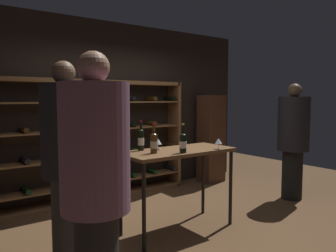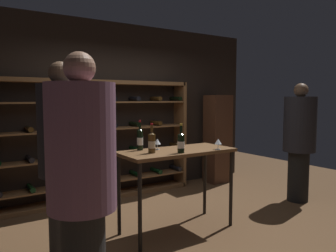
% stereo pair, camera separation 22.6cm
% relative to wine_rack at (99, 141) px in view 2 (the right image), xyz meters
% --- Properties ---
extents(ground_plane, '(9.72, 9.72, 0.00)m').
position_rel_wine_rack_xyz_m(ground_plane, '(0.36, -1.65, -0.94)').
color(ground_plane, brown).
extents(back_wall, '(5.53, 0.10, 2.86)m').
position_rel_wine_rack_xyz_m(back_wall, '(0.36, 0.21, 0.49)').
color(back_wall, black).
rests_on(back_wall, ground).
extents(wine_rack, '(3.19, 0.32, 1.89)m').
position_rel_wine_rack_xyz_m(wine_rack, '(0.00, 0.00, 0.00)').
color(wine_rack, brown).
rests_on(wine_rack, ground).
extents(tasting_table, '(1.40, 0.61, 0.99)m').
position_rel_wine_rack_xyz_m(tasting_table, '(0.31, -1.71, -0.05)').
color(tasting_table, brown).
rests_on(tasting_table, ground).
extents(person_bystander_dark_jacket, '(0.49, 0.49, 1.93)m').
position_rel_wine_rack_xyz_m(person_bystander_dark_jacket, '(-1.19, -2.69, 0.12)').
color(person_bystander_dark_jacket, black).
rests_on(person_bystander_dark_jacket, ground).
extents(person_host_in_suit, '(0.49, 0.49, 1.84)m').
position_rel_wine_rack_xyz_m(person_host_in_suit, '(2.56, -1.80, 0.07)').
color(person_host_in_suit, black).
rests_on(person_host_in_suit, ground).
extents(person_bystander_red_print, '(0.46, 0.46, 1.97)m').
position_rel_wine_rack_xyz_m(person_bystander_red_print, '(-1.04, -1.64, 0.15)').
color(person_bystander_red_print, '#2E2E2E').
rests_on(person_bystander_red_print, ground).
extents(display_cabinet, '(0.44, 0.36, 1.67)m').
position_rel_wine_rack_xyz_m(display_cabinet, '(2.30, -0.21, -0.10)').
color(display_cabinet, '#4C2D1E').
rests_on(display_cabinet, ground).
extents(wine_bottle_gold_foil, '(0.08, 0.08, 0.34)m').
position_rel_wine_rack_xyz_m(wine_bottle_gold_foil, '(0.22, -1.92, 0.17)').
color(wine_bottle_gold_foil, black).
rests_on(wine_bottle_gold_foil, tasting_table).
extents(wine_bottle_black_capsule, '(0.08, 0.08, 0.34)m').
position_rel_wine_rack_xyz_m(wine_bottle_black_capsule, '(-0.06, -1.74, 0.17)').
color(wine_bottle_black_capsule, '#4C3314').
rests_on(wine_bottle_black_capsule, tasting_table).
extents(wine_bottle_amber_reserve, '(0.07, 0.07, 0.36)m').
position_rel_wine_rack_xyz_m(wine_bottle_amber_reserve, '(-0.07, -1.48, 0.19)').
color(wine_bottle_amber_reserve, black).
rests_on(wine_bottle_amber_reserve, tasting_table).
extents(wine_glass_stemmed_right, '(0.09, 0.09, 0.13)m').
position_rel_wine_rack_xyz_m(wine_glass_stemmed_right, '(0.12, -1.56, 0.15)').
color(wine_glass_stemmed_right, silver).
rests_on(wine_glass_stemmed_right, tasting_table).
extents(wine_glass_stemmed_center, '(0.09, 0.09, 0.13)m').
position_rel_wine_rack_xyz_m(wine_glass_stemmed_center, '(0.74, -1.96, 0.15)').
color(wine_glass_stemmed_center, silver).
rests_on(wine_glass_stemmed_center, tasting_table).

